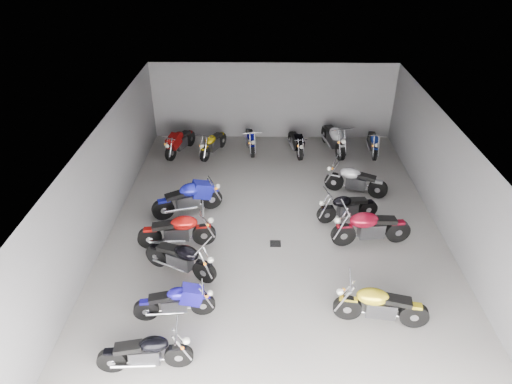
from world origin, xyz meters
TOP-DOWN VIEW (x-y plane):
  - ground at (0.00, 0.00)m, footprint 14.00×14.00m
  - wall_back at (0.00, 7.00)m, footprint 10.00×0.10m
  - wall_left at (-5.00, 0.00)m, footprint 0.10×14.00m
  - wall_right at (5.00, 0.00)m, footprint 0.10×14.00m
  - ceiling at (0.00, 0.00)m, footprint 10.00×14.00m
  - drain_grate at (0.00, -0.50)m, footprint 0.32×0.32m
  - motorcycle_left_a at (-2.78, -4.80)m, footprint 1.99×0.45m
  - motorcycle_left_b at (-2.41, -3.33)m, footprint 1.91×0.47m
  - motorcycle_left_c at (-2.52, -1.82)m, footprint 2.01×1.03m
  - motorcycle_left_d at (-2.80, -0.63)m, footprint 2.22×0.52m
  - motorcycle_left_e at (-2.74, 1.07)m, footprint 2.15×1.07m
  - motorcycle_right_b at (2.34, -3.43)m, footprint 2.18×0.52m
  - motorcycle_right_d at (2.71, -0.41)m, footprint 2.34×0.54m
  - motorcycle_right_e at (2.23, 0.77)m, footprint 1.96×0.61m
  - motorcycle_right_f at (2.75, 2.36)m, footprint 2.07×0.83m
  - motorcycle_back_a at (-3.69, 5.36)m, footprint 0.92×1.97m
  - motorcycle_back_b at (-2.37, 5.28)m, footprint 0.89×1.88m
  - motorcycle_back_c at (-0.89, 5.69)m, footprint 0.46×1.90m
  - motorcycle_back_d at (0.92, 5.46)m, footprint 0.54×1.89m
  - motorcycle_back_e at (2.44, 5.65)m, footprint 0.71×2.35m
  - motorcycle_back_f at (4.00, 5.52)m, footprint 0.41×1.91m

SIDE VIEW (x-z plane):
  - ground at x=0.00m, z-range 0.00..0.00m
  - drain_grate at x=0.00m, z-range 0.00..0.01m
  - motorcycle_back_c at x=-0.89m, z-range 0.04..0.88m
  - motorcycle_back_d at x=0.92m, z-range 0.04..0.88m
  - motorcycle_back_f at x=4.00m, z-range 0.04..0.88m
  - motorcycle_left_b at x=-2.41m, z-range 0.04..0.88m
  - motorcycle_right_e at x=2.23m, z-range 0.04..0.91m
  - motorcycle_back_b at x=-2.37m, z-range 0.04..0.91m
  - motorcycle_left_a at x=-2.78m, z-range 0.04..0.92m
  - motorcycle_back_a at x=-3.69m, z-range 0.04..0.95m
  - motorcycle_right_f at x=2.75m, z-range 0.04..0.98m
  - motorcycle_left_c at x=-2.52m, z-range 0.04..0.99m
  - motorcycle_right_b at x=2.34m, z-range 0.04..1.00m
  - motorcycle_left_d at x=-2.80m, z-range 0.04..1.02m
  - motorcycle_left_e at x=-2.74m, z-range 0.05..1.05m
  - motorcycle_right_d at x=2.71m, z-range 0.05..1.07m
  - motorcycle_back_e at x=2.44m, z-range 0.05..1.09m
  - wall_back at x=0.00m, z-range 0.00..3.20m
  - wall_left at x=-5.00m, z-range 0.00..3.20m
  - wall_right at x=5.00m, z-range 0.00..3.20m
  - ceiling at x=0.00m, z-range 3.20..3.24m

